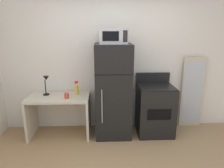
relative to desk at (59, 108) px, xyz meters
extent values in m
cube|color=silver|center=(1.03, 0.38, 0.78)|extent=(5.00, 0.10, 2.60)
cube|color=beige|center=(0.00, 0.00, 0.21)|extent=(1.08, 0.61, 0.04)
cube|color=beige|center=(-0.52, 0.00, -0.16)|extent=(0.04, 0.61, 0.71)
cube|color=beige|center=(0.52, 0.00, -0.16)|extent=(0.04, 0.61, 0.71)
cylinder|color=black|center=(-0.24, 0.09, 0.24)|extent=(0.11, 0.11, 0.02)
cylinder|color=black|center=(-0.24, 0.09, 0.38)|extent=(0.02, 0.02, 0.26)
cone|color=black|center=(-0.21, 0.07, 0.55)|extent=(0.10, 0.10, 0.08)
cylinder|color=yellow|center=(0.31, 0.12, 0.31)|extent=(0.06, 0.06, 0.16)
cylinder|color=white|center=(0.31, 0.12, 0.42)|extent=(0.02, 0.02, 0.04)
cube|color=red|center=(0.31, 0.11, 0.46)|extent=(0.06, 0.03, 0.04)
cylinder|color=#D83F33|center=(0.16, -0.12, 0.28)|extent=(0.08, 0.08, 0.09)
cube|color=black|center=(0.97, 0.00, 0.32)|extent=(0.63, 0.61, 1.67)
cube|color=black|center=(0.97, -0.31, 0.68)|extent=(0.62, 0.00, 0.01)
cylinder|color=gray|center=(0.77, -0.32, 0.15)|extent=(0.02, 0.02, 0.58)
cube|color=#B7B7BC|center=(0.97, -0.02, 1.28)|extent=(0.46, 0.34, 0.26)
cube|color=black|center=(0.92, -0.19, 1.28)|extent=(0.26, 0.01, 0.15)
cube|color=black|center=(1.15, -0.19, 1.28)|extent=(0.07, 0.01, 0.18)
cube|color=black|center=(1.75, 0.01, -0.07)|extent=(0.64, 0.60, 0.90)
cube|color=black|center=(1.75, 0.01, 0.39)|extent=(0.62, 0.58, 0.02)
cube|color=black|center=(1.75, 0.29, 0.49)|extent=(0.64, 0.04, 0.18)
cube|color=black|center=(1.75, -0.30, -0.02)|extent=(0.41, 0.01, 0.20)
cube|color=#C6B793|center=(2.55, 0.27, 0.18)|extent=(0.44, 0.03, 1.40)
cube|color=#B2BCC6|center=(2.55, 0.25, 0.18)|extent=(0.39, 0.00, 1.26)
camera|label=1|loc=(0.80, -3.46, 1.41)|focal=32.56mm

